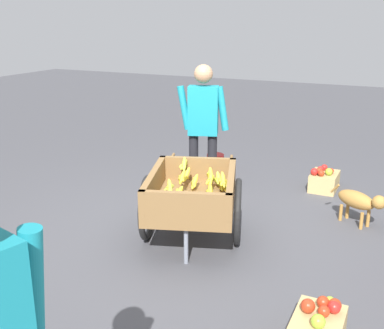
% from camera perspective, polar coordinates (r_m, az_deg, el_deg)
% --- Properties ---
extents(ground_plane, '(24.00, 24.00, 0.00)m').
position_cam_1_polar(ground_plane, '(4.86, 0.00, -8.29)').
color(ground_plane, '#47474C').
extents(fruit_cart, '(1.81, 1.25, 0.73)m').
position_cam_1_polar(fruit_cart, '(4.58, 0.08, -3.93)').
color(fruit_cart, olive).
rests_on(fruit_cart, ground).
extents(vendor_person, '(0.30, 0.59, 1.59)m').
position_cam_1_polar(vendor_person, '(5.52, 1.34, 5.27)').
color(vendor_person, black).
rests_on(vendor_person, ground).
extents(dog, '(0.40, 0.59, 0.40)m').
position_cam_1_polar(dog, '(5.25, 19.37, -4.12)').
color(dog, '#AD7A38').
rests_on(dog, ground).
extents(plastic_bucket, '(0.24, 0.24, 0.26)m').
position_cam_1_polar(plastic_bucket, '(6.69, 2.80, 0.15)').
color(plastic_bucket, '#B21E1E').
rests_on(plastic_bucket, ground).
extents(apple_crate, '(0.44, 0.32, 0.32)m').
position_cam_1_polar(apple_crate, '(3.42, 14.84, -18.46)').
color(apple_crate, tan).
rests_on(apple_crate, ground).
extents(mixed_fruit_crate, '(0.44, 0.32, 0.31)m').
position_cam_1_polar(mixed_fruit_crate, '(6.23, 15.50, -1.82)').
color(mixed_fruit_crate, tan).
rests_on(mixed_fruit_crate, ground).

